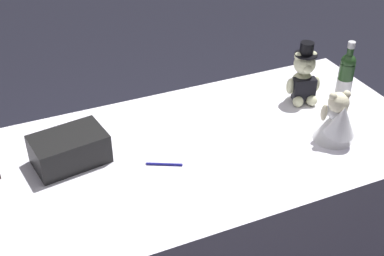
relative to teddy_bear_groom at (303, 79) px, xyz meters
The scene contains 6 objects.
reception_table 0.82m from the teddy_bear_groom, 166.58° to the right, with size 2.01×0.94×0.78m, color white.
teddy_bear_groom is the anchor object (origin of this frame).
teddy_bear_bride 0.34m from the teddy_bear_groom, 100.36° to the right, with size 0.17×0.21×0.23m.
champagne_bottle 0.19m from the teddy_bear_groom, 31.68° to the right, with size 0.07×0.07×0.31m.
signing_pen 0.81m from the teddy_bear_groom, 165.12° to the right, with size 0.14×0.08×0.01m.
gift_case_black 1.10m from the teddy_bear_groom, behind, with size 0.30×0.22×0.12m.
Camera 1 is at (-0.68, -1.54, 2.00)m, focal length 47.58 mm.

